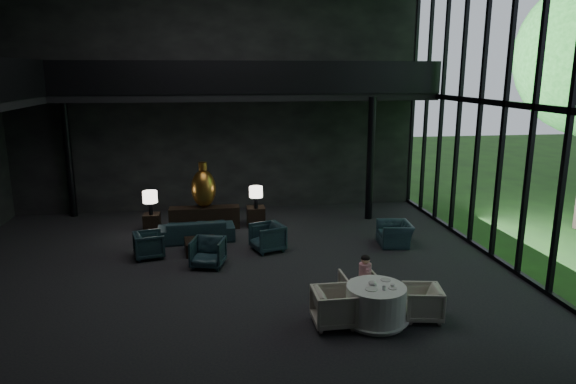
{
  "coord_description": "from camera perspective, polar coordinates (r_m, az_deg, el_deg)",
  "views": [
    {
      "loc": [
        -0.18,
        -11.92,
        4.77
      ],
      "look_at": [
        1.59,
        0.5,
        1.83
      ],
      "focal_mm": 32.0,
      "sensor_mm": 36.0,
      "label": 1
    }
  ],
  "objects": [
    {
      "name": "floor",
      "position": [
        12.84,
        -6.81,
        -8.7
      ],
      "size": [
        14.0,
        12.0,
        0.02
      ],
      "primitive_type": "cube",
      "color": "black",
      "rests_on": "ground"
    },
    {
      "name": "wall_back",
      "position": [
        17.93,
        -7.68,
        10.64
      ],
      "size": [
        14.0,
        0.04,
        8.0
      ],
      "primitive_type": "cube",
      "color": "black",
      "rests_on": "ground"
    },
    {
      "name": "wall_front",
      "position": [
        5.97,
        -6.35,
        5.7
      ],
      "size": [
        14.0,
        0.04,
        8.0
      ],
      "primitive_type": "cube",
      "color": "black",
      "rests_on": "ground"
    },
    {
      "name": "curtain_wall",
      "position": [
        13.91,
        23.03,
        9.0
      ],
      "size": [
        0.2,
        12.0,
        8.0
      ],
      "primitive_type": null,
      "color": "black",
      "rests_on": "ground"
    },
    {
      "name": "mezzanine_back",
      "position": [
        16.98,
        -4.2,
        10.58
      ],
      "size": [
        12.0,
        2.0,
        0.25
      ],
      "primitive_type": "cube",
      "color": "black",
      "rests_on": "wall_back"
    },
    {
      "name": "railing_back",
      "position": [
        15.96,
        -3.98,
        12.57
      ],
      "size": [
        12.0,
        0.06,
        1.0
      ],
      "primitive_type": "cube",
      "color": "black",
      "rests_on": "mezzanine_back"
    },
    {
      "name": "column_nw",
      "position": [
        18.47,
        -23.19,
        3.52
      ],
      "size": [
        0.24,
        0.24,
        4.0
      ],
      "primitive_type": "cylinder",
      "color": "black",
      "rests_on": "floor"
    },
    {
      "name": "column_ne",
      "position": [
        16.91,
        9.14,
        3.62
      ],
      "size": [
        0.24,
        0.24,
        4.0
      ],
      "primitive_type": "cylinder",
      "color": "black",
      "rests_on": "floor"
    },
    {
      "name": "console",
      "position": [
        16.18,
        -9.24,
        -2.84
      ],
      "size": [
        2.16,
        0.49,
        0.69
      ],
      "primitive_type": "cube",
      "color": "black",
      "rests_on": "floor"
    },
    {
      "name": "bronze_urn",
      "position": [
        15.98,
        -9.36,
        0.44
      ],
      "size": [
        0.75,
        0.75,
        1.4
      ],
      "color": "brown",
      "rests_on": "console"
    },
    {
      "name": "side_table_left",
      "position": [
        16.28,
        -14.88,
        -3.29
      ],
      "size": [
        0.49,
        0.49,
        0.54
      ],
      "primitive_type": "cube",
      "color": "black",
      "rests_on": "floor"
    },
    {
      "name": "table_lamp_left",
      "position": [
        16.0,
        -15.08,
        -0.64
      ],
      "size": [
        0.44,
        0.44,
        0.73
      ],
      "color": "black",
      "rests_on": "side_table_left"
    },
    {
      "name": "side_table_right",
      "position": [
        16.29,
        -3.6,
        -2.71
      ],
      "size": [
        0.56,
        0.56,
        0.61
      ],
      "primitive_type": "cube",
      "color": "black",
      "rests_on": "floor"
    },
    {
      "name": "table_lamp_right",
      "position": [
        15.91,
        -3.59,
        -0.09
      ],
      "size": [
        0.42,
        0.42,
        0.7
      ],
      "color": "black",
      "rests_on": "side_table_right"
    },
    {
      "name": "sofa",
      "position": [
        15.04,
        -10.16,
        -3.74
      ],
      "size": [
        2.3,
        0.82,
        0.88
      ],
      "primitive_type": "imported",
      "rotation": [
        0.0,
        0.0,
        3.21
      ],
      "color": "#192632",
      "rests_on": "floor"
    },
    {
      "name": "lounge_armchair_west",
      "position": [
        13.99,
        -15.19,
        -5.61
      ],
      "size": [
        0.82,
        0.85,
        0.73
      ],
      "primitive_type": "imported",
      "rotation": [
        0.0,
        0.0,
        1.81
      ],
      "color": "#212D39",
      "rests_on": "floor"
    },
    {
      "name": "lounge_armchair_east",
      "position": [
        14.01,
        -2.31,
        -4.82
      ],
      "size": [
        1.03,
        1.06,
        0.87
      ],
      "primitive_type": "imported",
      "rotation": [
        0.0,
        0.0,
        -1.24
      ],
      "color": "#232D38",
      "rests_on": "floor"
    },
    {
      "name": "lounge_armchair_south",
      "position": [
        13.05,
        -8.89,
        -6.46
      ],
      "size": [
        0.97,
        0.93,
        0.83
      ],
      "primitive_type": "imported",
      "rotation": [
        0.0,
        0.0,
        -0.25
      ],
      "color": "#1A2E40",
      "rests_on": "floor"
    },
    {
      "name": "window_armchair",
      "position": [
        14.76,
        11.79,
        -4.29
      ],
      "size": [
        0.69,
        0.98,
        0.81
      ],
      "primitive_type": "imported",
      "rotation": [
        0.0,
        0.0,
        -1.67
      ],
      "color": "#14272C",
      "rests_on": "floor"
    },
    {
      "name": "coffee_table",
      "position": [
        14.12,
        -9.7,
        -5.96
      ],
      "size": [
        0.9,
        0.9,
        0.36
      ],
      "primitive_type": "cube",
      "rotation": [
        0.0,
        0.0,
        0.11
      ],
      "color": "black",
      "rests_on": "floor"
    },
    {
      "name": "dining_table",
      "position": [
        10.34,
        9.71,
        -12.44
      ],
      "size": [
        1.31,
        1.31,
        0.75
      ],
      "color": "white",
      "rests_on": "floor"
    },
    {
      "name": "dining_chair_north",
      "position": [
        11.12,
        7.83,
        -10.38
      ],
      "size": [
        0.69,
        0.65,
        0.69
      ],
      "primitive_type": "imported",
      "rotation": [
        0.0,
        0.0,
        3.18
      ],
      "color": "#B5AB9C",
      "rests_on": "floor"
    },
    {
      "name": "dining_chair_east",
      "position": [
        10.66,
        14.67,
        -11.74
      ],
      "size": [
        0.76,
        0.79,
        0.71
      ],
      "primitive_type": "imported",
      "rotation": [
        0.0,
        0.0,
        -1.75
      ],
      "color": "beige",
      "rests_on": "floor"
    },
    {
      "name": "dining_chair_west",
      "position": [
        10.11,
        5.14,
        -12.35
      ],
      "size": [
        0.77,
        0.82,
        0.84
      ],
      "primitive_type": "imported",
      "rotation": [
        0.0,
        0.0,
        1.58
      ],
      "color": "#B1A590",
      "rests_on": "floor"
    },
    {
      "name": "child",
      "position": [
        11.08,
        8.57,
        -8.34
      ],
      "size": [
        0.26,
        0.26,
        0.57
      ],
      "rotation": [
        0.0,
        0.0,
        3.14
      ],
      "color": "#C68198",
      "rests_on": "dining_chair_north"
    },
    {
      "name": "plate_a",
      "position": [
        10.01,
        9.24,
        -10.6
      ],
      "size": [
        0.3,
        0.3,
        0.01
      ],
      "primitive_type": "cylinder",
      "rotation": [
        0.0,
        0.0,
        0.34
      ],
      "color": "white",
      "rests_on": "dining_table"
    },
    {
      "name": "plate_b",
      "position": [
        10.48,
        10.79,
        -9.57
      ],
      "size": [
        0.21,
        0.21,
        0.01
      ],
      "primitive_type": "cylinder",
      "rotation": [
        0.0,
        0.0,
        0.05
      ],
      "color": "white",
      "rests_on": "dining_table"
    },
    {
      "name": "saucer",
      "position": [
        10.13,
        11.54,
        -10.43
      ],
      "size": [
        0.22,
        0.22,
        0.01
      ],
      "primitive_type": "cylinder",
      "rotation": [
        0.0,
        0.0,
        0.42
      ],
      "color": "white",
      "rests_on": "dining_table"
    },
    {
      "name": "coffee_cup",
      "position": [
        10.18,
        11.53,
        -10.09
      ],
      "size": [
        0.09,
        0.09,
        0.06
      ],
      "primitive_type": "cylinder",
      "rotation": [
        0.0,
        0.0,
        -0.1
      ],
      "color": "white",
      "rests_on": "saucer"
    },
    {
      "name": "cereal_bowl",
      "position": [
        10.2,
        9.36,
        -9.95
      ],
      "size": [
        0.16,
        0.16,
        0.08
      ],
      "primitive_type": "ellipsoid",
      "color": "white",
      "rests_on": "dining_table"
    },
    {
      "name": "cream_pot",
      "position": [
        10.02,
        10.6,
        -10.45
      ],
      "size": [
        0.08,
        0.08,
        0.08
      ],
      "primitive_type": "cylinder",
      "rotation": [
        0.0,
        0.0,
        0.22
      ],
      "color": "#99999E",
      "rests_on": "dining_table"
    }
  ]
}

